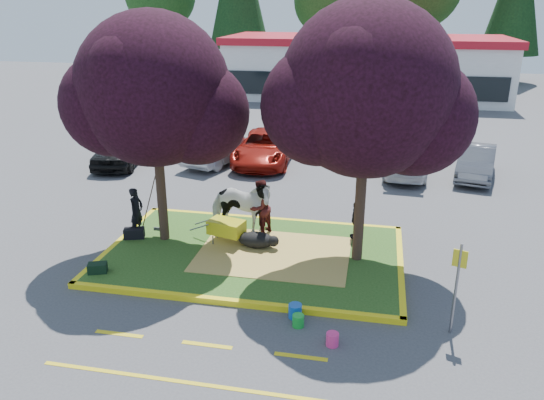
% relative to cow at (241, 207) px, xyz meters
% --- Properties ---
extents(ground, '(90.00, 90.00, 0.00)m').
position_rel_cow_xyz_m(ground, '(0.64, -1.16, -1.03)').
color(ground, '#424244').
rests_on(ground, ground).
extents(median_island, '(8.00, 5.00, 0.15)m').
position_rel_cow_xyz_m(median_island, '(0.64, -1.16, -0.95)').
color(median_island, '#234B17').
rests_on(median_island, ground).
extents(curb_near, '(8.30, 0.16, 0.15)m').
position_rel_cow_xyz_m(curb_near, '(0.64, -3.74, -0.95)').
color(curb_near, yellow).
rests_on(curb_near, ground).
extents(curb_far, '(8.30, 0.16, 0.15)m').
position_rel_cow_xyz_m(curb_far, '(0.64, 1.42, -0.95)').
color(curb_far, yellow).
rests_on(curb_far, ground).
extents(curb_left, '(0.16, 5.30, 0.15)m').
position_rel_cow_xyz_m(curb_left, '(-3.44, -1.16, -0.95)').
color(curb_left, yellow).
rests_on(curb_left, ground).
extents(curb_right, '(0.16, 5.30, 0.15)m').
position_rel_cow_xyz_m(curb_right, '(4.72, -1.16, -0.95)').
color(curb_right, yellow).
rests_on(curb_right, ground).
extents(straw_bedding, '(4.20, 3.00, 0.01)m').
position_rel_cow_xyz_m(straw_bedding, '(1.24, -1.16, -0.87)').
color(straw_bedding, tan).
rests_on(straw_bedding, median_island).
extents(tree_purple_left, '(5.06, 4.20, 6.51)m').
position_rel_cow_xyz_m(tree_purple_left, '(-2.14, -0.78, 3.33)').
color(tree_purple_left, black).
rests_on(tree_purple_left, median_island).
extents(tree_purple_right, '(5.30, 4.40, 6.82)m').
position_rel_cow_xyz_m(tree_purple_right, '(3.56, -0.98, 3.53)').
color(tree_purple_right, black).
rests_on(tree_purple_right, median_island).
extents(fire_lane_stripe_a, '(1.10, 0.12, 0.01)m').
position_rel_cow_xyz_m(fire_lane_stripe_a, '(-1.36, -5.36, -1.02)').
color(fire_lane_stripe_a, yellow).
rests_on(fire_lane_stripe_a, ground).
extents(fire_lane_stripe_b, '(1.10, 0.12, 0.01)m').
position_rel_cow_xyz_m(fire_lane_stripe_b, '(0.64, -5.36, -1.02)').
color(fire_lane_stripe_b, yellow).
rests_on(fire_lane_stripe_b, ground).
extents(fire_lane_stripe_c, '(1.10, 0.12, 0.01)m').
position_rel_cow_xyz_m(fire_lane_stripe_c, '(2.64, -5.36, -1.02)').
color(fire_lane_stripe_c, yellow).
rests_on(fire_lane_stripe_c, ground).
extents(fire_lane_long, '(6.00, 0.10, 0.01)m').
position_rel_cow_xyz_m(fire_lane_long, '(0.64, -6.56, -1.02)').
color(fire_lane_long, yellow).
rests_on(fire_lane_long, ground).
extents(retail_building, '(20.40, 8.40, 4.40)m').
position_rel_cow_xyz_m(retail_building, '(2.64, 26.82, 1.22)').
color(retail_building, silver).
rests_on(retail_building, ground).
extents(cow, '(2.18, 1.21, 1.75)m').
position_rel_cow_xyz_m(cow, '(0.00, 0.00, 0.00)').
color(cow, silver).
rests_on(cow, median_island).
extents(calf, '(1.10, 0.68, 0.46)m').
position_rel_cow_xyz_m(calf, '(0.67, -0.83, -0.65)').
color(calf, black).
rests_on(calf, median_island).
extents(handler, '(0.43, 0.59, 1.47)m').
position_rel_cow_xyz_m(handler, '(-3.06, -0.64, -0.14)').
color(handler, black).
rests_on(handler, median_island).
extents(visitor_a, '(0.94, 1.03, 1.71)m').
position_rel_cow_xyz_m(visitor_a, '(0.57, 0.12, -0.02)').
color(visitor_a, '#421413').
rests_on(visitor_a, median_island).
extents(visitor_b, '(0.36, 0.70, 1.14)m').
position_rel_cow_xyz_m(visitor_b, '(3.41, 0.41, -0.30)').
color(visitor_b, black).
rests_on(visitor_b, median_island).
extents(wheelbarrow, '(1.83, 0.84, 0.69)m').
position_rel_cow_xyz_m(wheelbarrow, '(-0.24, -0.68, -0.40)').
color(wheelbarrow, black).
rests_on(wheelbarrow, median_island).
extents(gear_bag_dark, '(0.66, 0.48, 0.30)m').
position_rel_cow_xyz_m(gear_bag_dark, '(-3.06, -0.92, -0.73)').
color(gear_bag_dark, black).
rests_on(gear_bag_dark, median_island).
extents(gear_bag_green, '(0.55, 0.44, 0.26)m').
position_rel_cow_xyz_m(gear_bag_green, '(-3.06, -3.12, -0.75)').
color(gear_bag_green, black).
rests_on(gear_bag_green, median_island).
extents(sign_post, '(0.29, 0.13, 2.14)m').
position_rel_cow_xyz_m(sign_post, '(5.72, -3.87, 0.27)').
color(sign_post, slate).
rests_on(sign_post, ground).
extents(bucket_green, '(0.35, 0.35, 0.28)m').
position_rel_cow_xyz_m(bucket_green, '(2.42, -4.29, -0.88)').
color(bucket_green, green).
rests_on(bucket_green, ground).
extents(bucket_pink, '(0.36, 0.36, 0.29)m').
position_rel_cow_xyz_m(bucket_pink, '(3.23, -4.85, -0.88)').
color(bucket_pink, '#FD3884').
rests_on(bucket_pink, ground).
extents(bucket_blue, '(0.41, 0.41, 0.33)m').
position_rel_cow_xyz_m(bucket_blue, '(2.30, -3.96, -0.86)').
color(bucket_blue, blue).
rests_on(bucket_blue, ground).
extents(car_black, '(2.39, 4.57, 1.48)m').
position_rel_cow_xyz_m(car_black, '(-7.16, 6.69, -0.28)').
color(car_black, black).
rests_on(car_black, ground).
extents(car_silver, '(2.68, 4.56, 1.42)m').
position_rel_cow_xyz_m(car_silver, '(-2.94, 7.77, -0.32)').
color(car_silver, '#AAACB2').
rests_on(car_silver, ground).
extents(car_red, '(2.43, 5.13, 1.42)m').
position_rel_cow_xyz_m(car_red, '(-0.97, 8.11, -0.32)').
color(car_red, maroon).
rests_on(car_red, ground).
extents(car_white, '(2.05, 4.44, 1.26)m').
position_rel_cow_xyz_m(car_white, '(5.14, 7.61, -0.40)').
color(car_white, silver).
rests_on(car_white, ground).
extents(car_grey, '(2.14, 4.13, 1.30)m').
position_rel_cow_xyz_m(car_grey, '(7.92, 7.72, -0.38)').
color(car_grey, '#585A5F').
rests_on(car_grey, ground).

